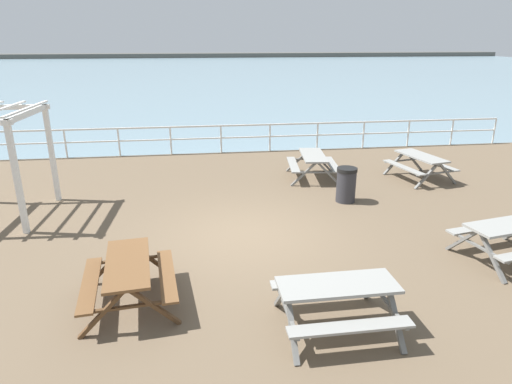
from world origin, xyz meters
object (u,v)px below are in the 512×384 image
at_px(picnic_table_far_right, 337,295).
at_px(picnic_table_seaward, 313,160).
at_px(picnic_table_far_left, 128,272).
at_px(litter_bin, 346,185).
at_px(picnic_table_near_left, 421,161).
at_px(picnic_table_mid_centre, 510,233).

relative_size(picnic_table_far_right, picnic_table_seaward, 0.92).
height_order(picnic_table_far_left, litter_bin, litter_bin).
xyz_separation_m(picnic_table_far_right, picnic_table_seaward, (1.65, 7.60, 0.00)).
height_order(picnic_table_near_left, picnic_table_mid_centre, same).
bearing_deg(picnic_table_far_right, picnic_table_seaward, 77.31).
height_order(picnic_table_seaward, litter_bin, litter_bin).
height_order(picnic_table_far_left, picnic_table_seaward, same).
relative_size(picnic_table_far_left, picnic_table_far_right, 1.08).
relative_size(picnic_table_far_right, litter_bin, 1.91).
bearing_deg(picnic_table_near_left, picnic_table_mid_centre, 159.01).
bearing_deg(picnic_table_near_left, picnic_table_seaward, 68.27).
distance_m(picnic_table_mid_centre, litter_bin, 4.26).
bearing_deg(picnic_table_seaward, picnic_table_mid_centre, -150.77).
distance_m(picnic_table_near_left, picnic_table_seaward, 3.36).
bearing_deg(litter_bin, picnic_table_seaward, 98.89).
bearing_deg(picnic_table_far_right, litter_bin, 69.29).
distance_m(picnic_table_far_left, picnic_table_far_right, 3.41).
height_order(picnic_table_mid_centre, picnic_table_seaward, same).
xyz_separation_m(picnic_table_mid_centre, picnic_table_far_left, (-7.31, -0.55, 0.00)).
relative_size(picnic_table_far_left, picnic_table_seaward, 0.99).
distance_m(picnic_table_mid_centre, picnic_table_far_left, 7.33).
height_order(picnic_table_near_left, litter_bin, litter_bin).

